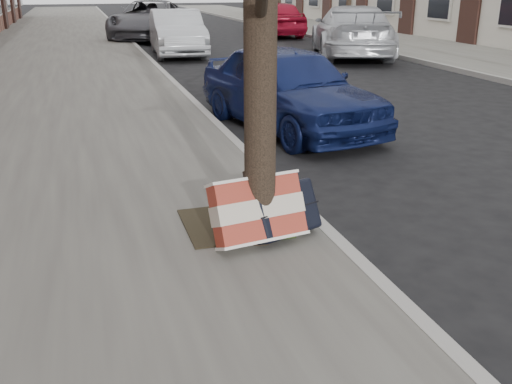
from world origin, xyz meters
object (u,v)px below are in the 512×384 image
object	(u,v)px
suitcase_navy	(284,210)
car_near_front	(289,87)
car_near_mid	(177,33)
suitcase_red	(257,210)

from	to	relation	value
suitcase_navy	car_near_front	world-z (taller)	car_near_front
car_near_front	suitcase_navy	bearing A→B (deg)	-121.89
suitcase_navy	car_near_mid	bearing A→B (deg)	63.34
suitcase_navy	car_near_mid	world-z (taller)	car_near_mid
suitcase_navy	car_near_mid	distance (m)	13.75
suitcase_navy	car_near_front	bearing A→B (deg)	48.74
suitcase_red	car_near_mid	size ratio (longest dim) A/B	0.18
car_near_front	car_near_mid	distance (m)	9.72
car_near_front	car_near_mid	xyz separation A→B (m)	(-0.05, 9.72, 0.04)
car_near_mid	suitcase_navy	bearing A→B (deg)	-92.62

